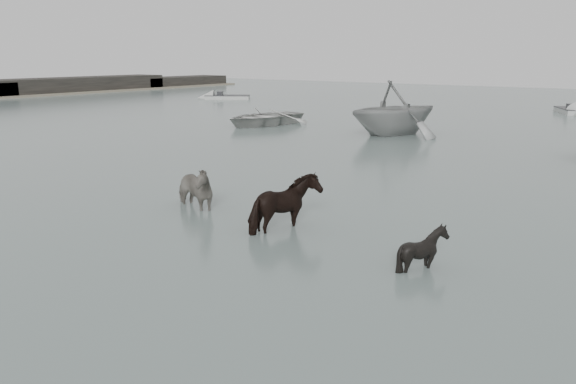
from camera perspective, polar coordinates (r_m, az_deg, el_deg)
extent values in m
plane|color=#51615C|center=(12.85, -3.38, -5.21)|extent=(140.00, 140.00, 0.00)
imported|color=black|center=(15.72, -9.77, 1.13)|extent=(2.00, 1.22, 1.58)
imported|color=black|center=(13.54, -0.15, -0.63)|extent=(1.67, 1.85, 1.61)
imported|color=black|center=(11.53, 13.60, -4.89)|extent=(1.27, 1.20, 1.12)
imported|color=#B8B7B2|center=(34.65, -2.49, 7.77)|extent=(4.72, 6.01, 1.13)
imported|color=#949795|center=(30.68, 10.82, 8.53)|extent=(6.69, 7.13, 3.01)
cube|color=black|center=(68.85, -21.47, 10.14)|extent=(4.50, 24.00, 1.50)
cube|color=black|center=(79.38, -10.97, 11.04)|extent=(4.50, 14.00, 1.10)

